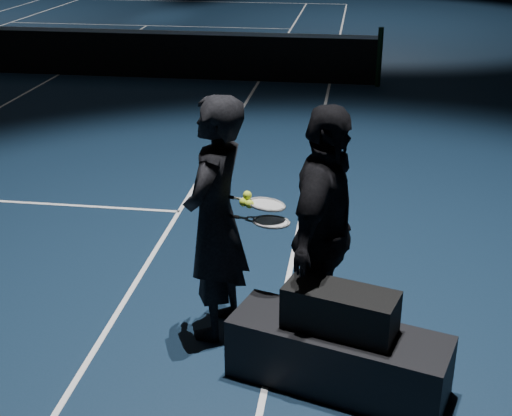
{
  "coord_description": "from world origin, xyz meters",
  "views": [
    {
      "loc": [
        6.03,
        -13.58,
        3.21
      ],
      "look_at": [
        5.33,
        -8.76,
        1.13
      ],
      "focal_mm": 50.0,
      "sensor_mm": 36.0,
      "label": 1
    }
  ],
  "objects": [
    {
      "name": "player_bench",
      "position": [
        6.0,
        -9.29,
        0.23
      ],
      "size": [
        1.64,
        0.95,
        0.47
      ],
      "primitive_type": "cube",
      "rotation": [
        0.0,
        0.0,
        -0.29
      ],
      "color": "black",
      "rests_on": "floor"
    },
    {
      "name": "court_lines",
      "position": [
        0.0,
        0.0,
        0.0
      ],
      "size": [
        10.98,
        23.78,
        0.01
      ],
      "primitive_type": null,
      "color": "white",
      "rests_on": "floor"
    },
    {
      "name": "net_post_right",
      "position": [
        6.4,
        0.0,
        0.55
      ],
      "size": [
        0.1,
        0.1,
        1.1
      ],
      "primitive_type": "cylinder",
      "color": "black",
      "rests_on": "floor"
    },
    {
      "name": "player_a",
      "position": [
        5.0,
        -8.69,
        0.98
      ],
      "size": [
        0.61,
        0.8,
        1.96
      ],
      "primitive_type": "imported",
      "rotation": [
        0.0,
        0.0,
        -1.79
      ],
      "color": "black",
      "rests_on": "floor"
    },
    {
      "name": "net_mesh",
      "position": [
        0.0,
        0.0,
        0.45
      ],
      "size": [
        12.8,
        0.02,
        0.86
      ],
      "primitive_type": "cube",
      "color": "black",
      "rests_on": "floor"
    },
    {
      "name": "floor",
      "position": [
        0.0,
        0.0,
        0.0
      ],
      "size": [
        36.0,
        36.0,
        0.0
      ],
      "primitive_type": "plane",
      "color": "#0D2032",
      "rests_on": "ground"
    },
    {
      "name": "racket_lower",
      "position": [
        5.45,
        -8.77,
        1.03
      ],
      "size": [
        0.71,
        0.34,
        0.03
      ],
      "primitive_type": null,
      "rotation": [
        0.0,
        0.0,
        -0.18
      ],
      "color": "black",
      "rests_on": "player_a"
    },
    {
      "name": "tennis_balls",
      "position": [
        5.26,
        -8.73,
        1.17
      ],
      "size": [
        0.12,
        0.1,
        0.12
      ],
      "primitive_type": null,
      "color": "yellow",
      "rests_on": "racket_upper"
    },
    {
      "name": "net_tape",
      "position": [
        0.0,
        0.0,
        0.92
      ],
      "size": [
        12.8,
        0.03,
        0.07
      ],
      "primitive_type": "cube",
      "color": "white",
      "rests_on": "net_mesh"
    },
    {
      "name": "racket_upper",
      "position": [
        5.41,
        -8.72,
        1.14
      ],
      "size": [
        0.7,
        0.3,
        0.1
      ],
      "primitive_type": null,
      "rotation": [
        0.0,
        0.1,
        -0.11
      ],
      "color": "black",
      "rests_on": "player_b"
    },
    {
      "name": "racket_bag",
      "position": [
        6.0,
        -9.29,
        0.62
      ],
      "size": [
        0.84,
        0.54,
        0.31
      ],
      "primitive_type": "cube",
      "rotation": [
        0.0,
        0.0,
        -0.29
      ],
      "color": "black",
      "rests_on": "player_bench"
    },
    {
      "name": "player_b",
      "position": [
        5.84,
        -8.85,
        0.98
      ],
      "size": [
        0.7,
        1.22,
        1.96
      ],
      "primitive_type": "imported",
      "rotation": [
        0.0,
        0.0,
        1.36
      ],
      "color": "black",
      "rests_on": "floor"
    },
    {
      "name": "bag_signature",
      "position": [
        6.0,
        -9.45,
        0.62
      ],
      "size": [
        0.35,
        0.11,
        0.1
      ],
      "primitive_type": "cube",
      "rotation": [
        0.0,
        0.0,
        -0.29
      ],
      "color": "white",
      "rests_on": "racket_bag"
    }
  ]
}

